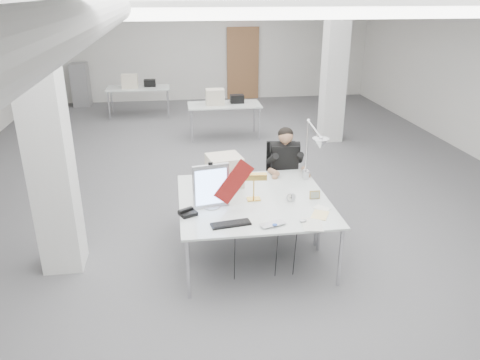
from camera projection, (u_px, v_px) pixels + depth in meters
The scene contains 23 objects.
room_shell at pixel (233, 87), 7.34m from camera, with size 10.04×14.04×3.24m.
desk_main at pixel (260, 216), 5.29m from camera, with size 1.80×0.90×0.03m, color silver.
desk_second at pixel (248, 185), 6.11m from camera, with size 1.80×0.90×0.03m, color silver.
bg_desk_a at pixel (224, 105), 10.35m from camera, with size 1.60×0.80×0.03m, color silver.
bg_desk_b at pixel (138, 88), 12.10m from camera, with size 1.60×0.80×0.03m, color silver.
filing_cabinet at pixel (81, 85), 13.26m from camera, with size 0.45×0.55×1.20m, color gray.
office_chair at pixel (283, 181), 6.83m from camera, with size 0.51×0.51×1.04m, color black, non-canonical shape.
seated_person at pixel (285, 158), 6.64m from camera, with size 0.53×0.66×0.99m, color black, non-canonical shape.
monitor at pixel (211, 186), 5.38m from camera, with size 0.43×0.04×0.53m, color #AEAFB3.
pennant at pixel (234, 182), 5.36m from camera, with size 0.52×0.01×0.22m, color maroon.
keyboard at pixel (231, 224), 5.06m from camera, with size 0.43×0.14×0.02m, color black.
laptop at pixel (275, 226), 5.01m from camera, with size 0.29×0.18×0.02m, color silver.
mouse at pixel (303, 221), 5.12m from camera, with size 0.08×0.05×0.03m, color #B8B8BD.
bankers_lamp at pixel (254, 188), 5.60m from camera, with size 0.29×0.11×0.32m, color gold, non-canonical shape.
desk_phone at pixel (188, 213), 5.28m from camera, with size 0.18×0.16×0.05m, color black.
picture_frame_left at pixel (200, 200), 5.51m from camera, with size 0.15×0.01×0.12m, color #A38246.
picture_frame_right at pixel (315, 195), 5.68m from camera, with size 0.13×0.01×0.10m, color #AA8F49.
desk_clock at pixel (291, 197), 5.61m from camera, with size 0.11×0.11×0.03m, color #B5B5BA.
paper_stack_a at pixel (312, 225), 5.06m from camera, with size 0.21×0.31×0.01m, color silver.
paper_stack_b at pixel (320, 215), 5.28m from camera, with size 0.17×0.24×0.01m, color #FFE398.
paper_stack_c at pixel (322, 208), 5.44m from camera, with size 0.18×0.13×0.01m, color white.
beige_monitor at pixel (224, 171), 6.02m from camera, with size 0.42×0.40×0.40m, color beige.
architect_lamp at pixel (313, 151), 5.88m from camera, with size 0.26×0.75×0.97m, color silver, non-canonical shape.
Camera 1 is at (-0.89, -7.16, 3.13)m, focal length 35.00 mm.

